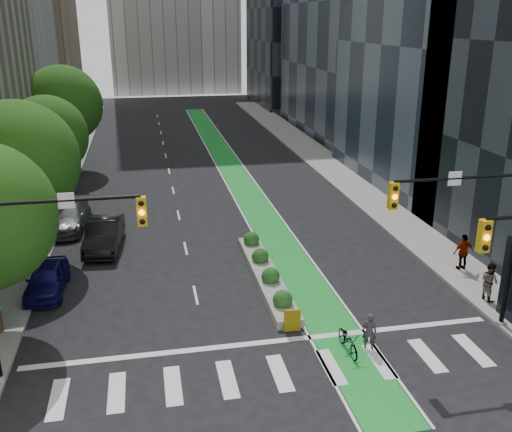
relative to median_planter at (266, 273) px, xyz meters
name	(u,v)px	position (x,y,z in m)	size (l,w,h in m)	color
ground	(274,358)	(-1.20, -7.04, -0.37)	(160.00, 160.00, 0.00)	black
sidewalk_left	(49,193)	(-13.00, 17.96, -0.30)	(3.60, 90.00, 0.15)	gray
sidewalk_right	(344,177)	(10.60, 17.96, -0.30)	(3.60, 90.00, 0.15)	gray
bike_lane_paint	(231,168)	(1.80, 22.96, -0.37)	(2.20, 70.00, 0.01)	green
building_tan_far	(17,15)	(-21.20, 58.96, 12.63)	(14.00, 16.00, 26.00)	tan
building_dark_end	(304,8)	(18.80, 60.96, 13.63)	(14.00, 18.00, 28.00)	black
tree_mid	(17,162)	(-12.20, 4.96, 5.20)	(6.40, 6.40, 8.78)	black
tree_midfar	(47,136)	(-12.20, 14.96, 4.57)	(5.60, 5.60, 7.76)	black
tree_far	(63,105)	(-12.20, 24.96, 5.32)	(6.60, 6.60, 9.00)	black
signal_left	(27,259)	(-9.90, -6.57, 4.41)	(6.14, 0.51, 7.20)	black
signal_right	(483,225)	(7.47, -6.57, 4.43)	(5.82, 0.51, 7.20)	black
median_planter	(266,273)	(0.00, 0.00, 0.00)	(1.20, 10.26, 1.10)	gray
bicycle	(348,340)	(1.81, -7.13, 0.13)	(0.67, 1.93, 1.01)	gray
cyclist	(369,331)	(2.70, -7.10, 0.42)	(0.58, 0.38, 1.58)	#312D36
parked_car_left_near	(47,279)	(-10.70, 0.67, 0.36)	(1.73, 4.29, 1.46)	#110D50
parked_car_left_mid	(104,234)	(-8.27, 5.90, 0.49)	(1.81, 5.20, 1.71)	black
parked_car_left_far	(68,216)	(-10.70, 9.77, 0.42)	(2.22, 5.46, 1.59)	#5A5E60
pedestrian_near	(489,281)	(9.67, -4.40, 0.70)	(0.89, 0.70, 1.84)	gray
pedestrian_far	(464,252)	(10.29, -1.08, 0.75)	(1.14, 0.47, 1.94)	gray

